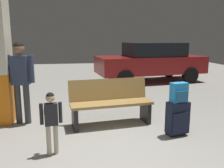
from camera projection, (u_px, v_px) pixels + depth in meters
name	position (u px, v px, depth m)	size (l,w,h in m)	color
ground_plane	(91.00, 96.00, 7.18)	(18.00, 18.00, 0.10)	gray
bench	(111.00, 102.00, 4.70)	(1.64, 0.68, 0.89)	#9E7A42
suitcase	(178.00, 118.00, 4.16)	(0.41, 0.29, 0.60)	#191E33
backpack_bright	(179.00, 93.00, 4.07)	(0.31, 0.23, 0.34)	#268CD8
child	(51.00, 117.00, 3.42)	(0.32, 0.18, 0.94)	beige
adult	(20.00, 74.00, 4.62)	(0.54, 0.27, 1.62)	#38383D
parked_car_near	(151.00, 61.00, 9.26)	(4.26, 2.14, 1.51)	maroon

